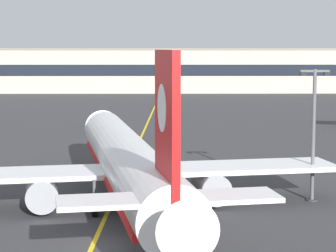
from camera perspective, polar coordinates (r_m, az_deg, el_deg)
name	(u,v)px	position (r m, az deg, el deg)	size (l,w,h in m)	color
ground_plane	(108,246)	(40.99, -5.09, -10.05)	(400.00, 400.00, 0.00)	#353538
taxiway_centreline	(130,161)	(70.19, -3.18, -2.96)	(0.30, 180.00, 0.01)	yellow
airliner_foreground	(128,163)	(49.40, -3.41, -3.12)	(32.35, 41.33, 11.65)	white
apron_lamp_post	(313,132)	(52.64, 12.16, -0.49)	(2.24, 0.90, 10.11)	#515156
safety_cone_by_nose_gear	(142,167)	(65.30, -2.20, -3.47)	(0.44, 0.44, 0.55)	orange
terminal_building	(165,70)	(175.44, -0.22, 4.73)	(127.14, 12.40, 11.30)	#B2A893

